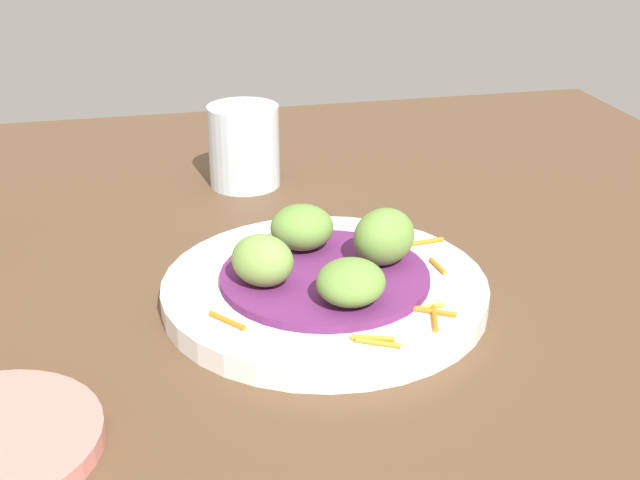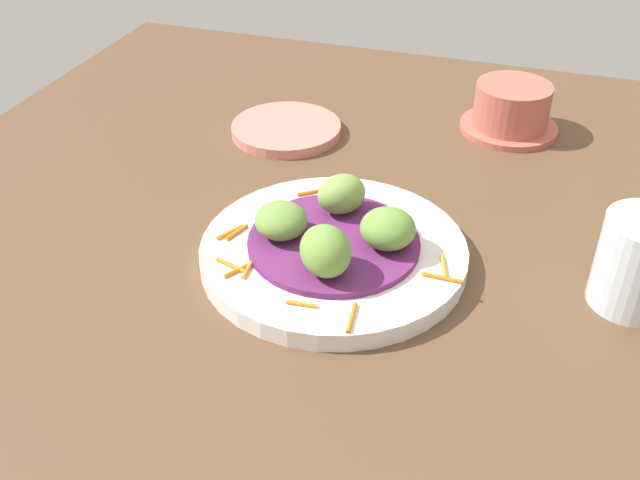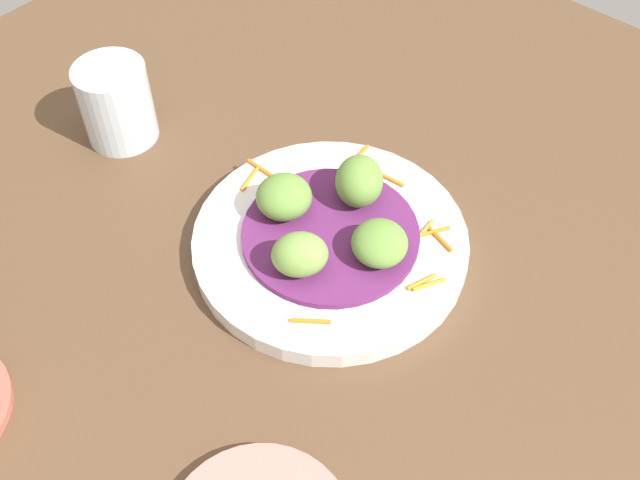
% 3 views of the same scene
% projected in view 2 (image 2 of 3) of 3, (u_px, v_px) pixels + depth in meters
% --- Properties ---
extents(table_surface, '(1.10, 1.10, 0.02)m').
position_uv_depth(table_surface, '(360.00, 262.00, 0.75)').
color(table_surface, brown).
rests_on(table_surface, ground).
extents(main_plate, '(0.26, 0.26, 0.02)m').
position_uv_depth(main_plate, '(334.00, 253.00, 0.73)').
color(main_plate, white).
rests_on(main_plate, table_surface).
extents(cabbage_bed, '(0.17, 0.17, 0.01)m').
position_uv_depth(cabbage_bed, '(334.00, 242.00, 0.72)').
color(cabbage_bed, '#60235B').
rests_on(cabbage_bed, main_plate).
extents(carrot_garnish, '(0.24, 0.22, 0.00)m').
position_uv_depth(carrot_garnish, '(307.00, 260.00, 0.70)').
color(carrot_garnish, orange).
rests_on(carrot_garnish, main_plate).
extents(guac_scoop_left, '(0.06, 0.06, 0.04)m').
position_uv_depth(guac_scoop_left, '(388.00, 228.00, 0.70)').
color(guac_scoop_left, olive).
rests_on(guac_scoop_left, cabbage_bed).
extents(guac_scoop_center, '(0.07, 0.07, 0.04)m').
position_uv_depth(guac_scoop_center, '(341.00, 194.00, 0.75)').
color(guac_scoop_center, '#759E47').
rests_on(guac_scoop_center, cabbage_bed).
extents(guac_scoop_right, '(0.07, 0.07, 0.03)m').
position_uv_depth(guac_scoop_right, '(281.00, 220.00, 0.72)').
color(guac_scoop_right, olive).
rests_on(guac_scoop_right, cabbage_bed).
extents(guac_scoop_back, '(0.07, 0.07, 0.05)m').
position_uv_depth(guac_scoop_back, '(325.00, 251.00, 0.66)').
color(guac_scoop_back, olive).
rests_on(guac_scoop_back, cabbage_bed).
extents(side_plate_small, '(0.14, 0.14, 0.01)m').
position_uv_depth(side_plate_small, '(286.00, 129.00, 0.95)').
color(side_plate_small, tan).
rests_on(side_plate_small, table_surface).
extents(terracotta_bowl, '(0.13, 0.13, 0.06)m').
position_uv_depth(terracotta_bowl, '(511.00, 110.00, 0.95)').
color(terracotta_bowl, '#B75B4C').
rests_on(terracotta_bowl, table_surface).
extents(water_glass, '(0.08, 0.08, 0.09)m').
position_uv_depth(water_glass, '(640.00, 263.00, 0.66)').
color(water_glass, silver).
rests_on(water_glass, table_surface).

